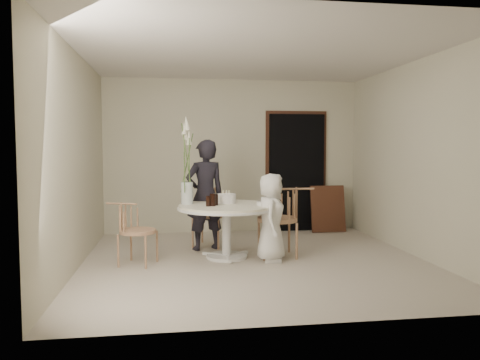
{
  "coord_description": "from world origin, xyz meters",
  "views": [
    {
      "loc": [
        -1.09,
        -6.01,
        1.51
      ],
      "look_at": [
        -0.16,
        0.3,
        1.06
      ],
      "focal_mm": 35.0,
      "sensor_mm": 36.0,
      "label": 1
    }
  ],
  "objects": [
    {
      "name": "chair_far",
      "position": [
        -0.46,
        1.17,
        0.57
      ],
      "size": [
        0.62,
        0.64,
        0.88
      ],
      "rotation": [
        0.0,
        0.0,
        -0.43
      ],
      "color": "#A7815A",
      "rests_on": "ground"
    },
    {
      "name": "boy",
      "position": [
        0.21,
        -0.01,
        0.58
      ],
      "size": [
        0.5,
        0.64,
        1.16
      ],
      "primitive_type": "imported",
      "rotation": [
        0.0,
        0.0,
        1.32
      ],
      "color": "white",
      "rests_on": "ground"
    },
    {
      "name": "chair_left",
      "position": [
        -1.63,
        0.09,
        0.52
      ],
      "size": [
        0.57,
        0.55,
        0.8
      ],
      "rotation": [
        0.0,
        0.0,
        1.21
      ],
      "color": "#A7815A",
      "rests_on": "ground"
    },
    {
      "name": "plate_stack",
      "position": [
        0.15,
        0.13,
        0.76
      ],
      "size": [
        0.26,
        0.26,
        0.05
      ],
      "primitive_type": "cylinder",
      "rotation": [
        0.0,
        0.0,
        0.28
      ],
      "color": "white",
      "rests_on": "table"
    },
    {
      "name": "cola_tumbler_d",
      "position": [
        -0.5,
        0.22,
        0.8
      ],
      "size": [
        0.07,
        0.07,
        0.15
      ],
      "primitive_type": "cylinder",
      "rotation": [
        0.0,
        0.0,
        0.06
      ],
      "color": "black",
      "rests_on": "table"
    },
    {
      "name": "table",
      "position": [
        -0.35,
        0.25,
        0.62
      ],
      "size": [
        1.33,
        1.33,
        0.73
      ],
      "color": "silver",
      "rests_on": "ground"
    },
    {
      "name": "doorway",
      "position": [
        1.15,
        2.19,
        1.05
      ],
      "size": [
        1.0,
        0.1,
        2.1
      ],
      "primitive_type": "cube",
      "color": "black",
      "rests_on": "ground"
    },
    {
      "name": "cola_tumbler_c",
      "position": [
        -0.61,
        0.12,
        0.8
      ],
      "size": [
        0.08,
        0.08,
        0.14
      ],
      "primitive_type": "cylinder",
      "rotation": [
        0.0,
        0.0,
        -0.21
      ],
      "color": "black",
      "rests_on": "table"
    },
    {
      "name": "chair_right",
      "position": [
        0.49,
        0.23,
        0.62
      ],
      "size": [
        0.59,
        0.55,
        0.96
      ],
      "rotation": [
        0.0,
        0.0,
        -1.59
      ],
      "color": "#A7815A",
      "rests_on": "ground"
    },
    {
      "name": "picture_frame",
      "position": [
        1.67,
        1.95,
        0.41
      ],
      "size": [
        0.63,
        0.21,
        0.83
      ],
      "primitive_type": "cube",
      "rotation": [
        -0.17,
        0.0,
        0.03
      ],
      "color": "#4E271A",
      "rests_on": "ground"
    },
    {
      "name": "door_trim",
      "position": [
        1.15,
        2.23,
        1.11
      ],
      "size": [
        1.12,
        0.03,
        2.22
      ],
      "primitive_type": "cube",
      "color": "#4E271A",
      "rests_on": "ground"
    },
    {
      "name": "room_shell",
      "position": [
        0.0,
        0.0,
        1.62
      ],
      "size": [
        4.5,
        4.5,
        4.5
      ],
      "color": "silver",
      "rests_on": "ground"
    },
    {
      "name": "birthday_cake",
      "position": [
        -0.33,
        0.44,
        0.79
      ],
      "size": [
        0.27,
        0.27,
        0.18
      ],
      "rotation": [
        0.0,
        0.0,
        -0.04
      ],
      "color": "silver",
      "rests_on": "table"
    },
    {
      "name": "girl",
      "position": [
        -0.6,
        0.82,
        0.81
      ],
      "size": [
        0.68,
        0.55,
        1.62
      ],
      "primitive_type": "imported",
      "rotation": [
        0.0,
        0.0,
        3.45
      ],
      "color": "black",
      "rests_on": "ground"
    },
    {
      "name": "cola_tumbler_a",
      "position": [
        -0.55,
        0.15,
        0.81
      ],
      "size": [
        0.09,
        0.09,
        0.17
      ],
      "primitive_type": "cylinder",
      "rotation": [
        0.0,
        0.0,
        -0.12
      ],
      "color": "black",
      "rests_on": "table"
    },
    {
      "name": "ground",
      "position": [
        0.0,
        0.0,
        0.0
      ],
      "size": [
        4.5,
        4.5,
        0.0
      ],
      "primitive_type": "plane",
      "color": "beige",
      "rests_on": "ground"
    },
    {
      "name": "flower_vase",
      "position": [
        -0.88,
        0.41,
        1.19
      ],
      "size": [
        0.16,
        0.16,
        1.2
      ],
      "rotation": [
        0.0,
        0.0,
        -0.34
      ],
      "color": "silver",
      "rests_on": "table"
    },
    {
      "name": "cola_tumbler_b",
      "position": [
        -0.54,
        0.14,
        0.8
      ],
      "size": [
        0.09,
        0.09,
        0.14
      ],
      "primitive_type": "cylinder",
      "rotation": [
        0.0,
        0.0,
        -0.39
      ],
      "color": "black",
      "rests_on": "table"
    }
  ]
}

